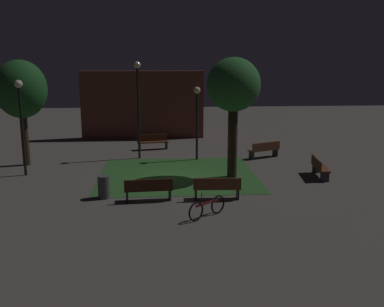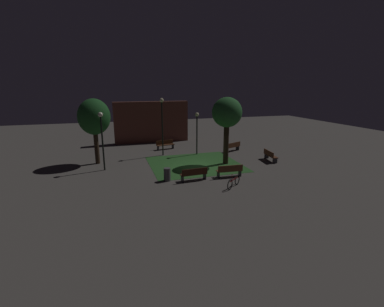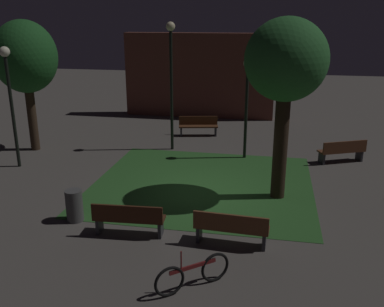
% 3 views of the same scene
% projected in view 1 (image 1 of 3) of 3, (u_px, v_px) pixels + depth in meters
% --- Properties ---
extents(ground_plane, '(60.00, 60.00, 0.00)m').
position_uv_depth(ground_plane, '(179.00, 178.00, 19.63)').
color(ground_plane, '#56514C').
extents(grass_lawn, '(7.13, 6.66, 0.01)m').
position_uv_depth(grass_lawn, '(178.00, 174.00, 20.26)').
color(grass_lawn, '#2D6028').
rests_on(grass_lawn, ground).
extents(bench_front_left, '(1.83, 0.60, 0.88)m').
position_uv_depth(bench_front_left, '(148.00, 189.00, 16.36)').
color(bench_front_left, '#422314').
rests_on(bench_front_left, ground).
extents(bench_back_row, '(1.82, 0.57, 0.88)m').
position_uv_depth(bench_back_row, '(217.00, 187.00, 16.55)').
color(bench_back_row, brown).
rests_on(bench_back_row, ground).
extents(bench_lawn_edge, '(1.86, 0.84, 0.88)m').
position_uv_depth(bench_lawn_edge, '(153.00, 141.00, 25.87)').
color(bench_lawn_edge, '#512D19').
rests_on(bench_lawn_edge, ground).
extents(bench_corner, '(1.84, 1.18, 0.88)m').
position_uv_depth(bench_corner, '(265.00, 149.00, 23.56)').
color(bench_corner, brown).
rests_on(bench_corner, ground).
extents(bench_near_trees, '(0.70, 1.85, 0.88)m').
position_uv_depth(bench_near_trees, '(319.00, 167.00, 19.76)').
color(bench_near_trees, brown).
rests_on(bench_near_trees, ground).
extents(tree_right_canopy, '(2.35, 2.35, 5.32)m').
position_uv_depth(tree_right_canopy, '(234.00, 87.00, 19.00)').
color(tree_right_canopy, '#2D2116').
rests_on(tree_right_canopy, ground).
extents(tree_near_wall, '(2.49, 2.49, 5.21)m').
position_uv_depth(tree_near_wall, '(21.00, 90.00, 21.33)').
color(tree_near_wall, '#38281C').
rests_on(tree_near_wall, ground).
extents(lamp_post_plaza_west, '(0.36, 0.36, 3.84)m').
position_uv_depth(lamp_post_plaza_west, '(197.00, 109.00, 22.74)').
color(lamp_post_plaza_west, black).
rests_on(lamp_post_plaza_west, ground).
extents(lamp_post_plaza_east, '(0.36, 0.36, 5.12)m').
position_uv_depth(lamp_post_plaza_east, '(138.00, 94.00, 22.91)').
color(lamp_post_plaza_east, black).
rests_on(lamp_post_plaza_east, ground).
extents(lamp_post_near_wall, '(0.36, 0.36, 4.34)m').
position_uv_depth(lamp_post_near_wall, '(21.00, 111.00, 19.53)').
color(lamp_post_near_wall, black).
rests_on(lamp_post_near_wall, ground).
extents(trash_bin, '(0.46, 0.46, 0.88)m').
position_uv_depth(trash_bin, '(104.00, 187.00, 16.74)').
color(trash_bin, '#4C4C4C').
rests_on(trash_bin, ground).
extents(bicycle, '(1.36, 1.13, 0.93)m').
position_uv_depth(bicycle, '(207.00, 208.00, 14.71)').
color(bicycle, black).
rests_on(bicycle, ground).
extents(building_wall_backdrop, '(8.11, 0.80, 4.49)m').
position_uv_depth(building_wall_backdrop, '(143.00, 105.00, 29.33)').
color(building_wall_backdrop, brown).
rests_on(building_wall_backdrop, ground).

